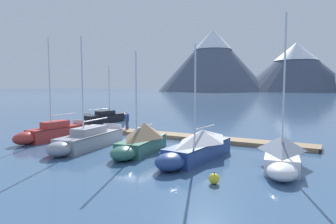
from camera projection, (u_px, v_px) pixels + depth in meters
ground_plane at (136, 144)px, 23.30m from camera, size 700.00×700.00×0.00m
mountain_west_summit at (213, 60)px, 235.07m from camera, size 86.27×86.27×48.16m
mountain_central_massif at (296, 66)px, 225.35m from camera, size 82.76×82.76×36.53m
dock at (159, 134)px, 26.91m from camera, size 26.16×3.62×0.30m
sailboat_nearest_berth at (108, 117)px, 37.30m from camera, size 2.75×6.55×6.95m
sailboat_second_berth at (51, 133)px, 24.72m from camera, size 2.01×6.48×8.36m
sailboat_mid_dock_port at (87, 140)px, 21.63m from camera, size 2.29×7.36×7.92m
sailboat_mid_dock_starboard at (141, 139)px, 20.34m from camera, size 2.35×6.20×6.70m
sailboat_far_berth at (197, 146)px, 18.25m from camera, size 2.81×7.19×6.94m
sailboat_outer_slip at (282, 153)px, 16.65m from camera, size 2.24×6.40×8.37m
person_on_dock at (127, 119)px, 28.90m from camera, size 0.55×0.36×1.69m
mooring_buoy_channel_marker at (214, 179)px, 13.77m from camera, size 0.50×0.50×0.58m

